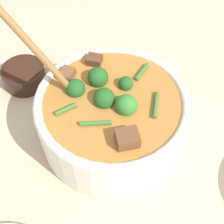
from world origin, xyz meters
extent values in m
plane|color=#C6B293|center=(0.00, 0.00, 0.00)|extent=(4.00, 4.00, 0.00)
cylinder|color=white|center=(0.00, 0.00, 0.05)|extent=(0.27, 0.27, 0.10)
torus|color=white|center=(0.00, 0.00, 0.10)|extent=(0.27, 0.27, 0.02)
cylinder|color=#B27533|center=(0.00, 0.00, 0.08)|extent=(0.25, 0.25, 0.06)
sphere|color=#387F33|center=(-0.02, -0.02, 0.11)|extent=(0.04, 0.04, 0.04)
cylinder|color=#6B9956|center=(-0.02, -0.02, 0.09)|extent=(0.01, 0.01, 0.02)
sphere|color=#235B23|center=(0.03, 0.06, 0.11)|extent=(0.03, 0.03, 0.03)
cylinder|color=#6B9956|center=(0.03, 0.06, 0.09)|extent=(0.01, 0.01, 0.02)
sphere|color=#235B23|center=(0.03, -0.03, 0.11)|extent=(0.03, 0.03, 0.03)
cylinder|color=#6B9956|center=(0.03, -0.03, 0.09)|extent=(0.01, 0.01, 0.01)
sphere|color=#235B23|center=(0.00, 0.01, 0.11)|extent=(0.04, 0.04, 0.04)
cylinder|color=#6B9956|center=(0.00, 0.01, 0.09)|extent=(0.01, 0.01, 0.02)
sphere|color=#235B23|center=(0.05, 0.02, 0.12)|extent=(0.04, 0.04, 0.04)
cylinder|color=#6B9956|center=(0.05, 0.02, 0.09)|extent=(0.01, 0.01, 0.02)
cube|color=brown|center=(0.10, 0.02, 0.11)|extent=(0.03, 0.03, 0.02)
cube|color=brown|center=(0.07, 0.07, 0.11)|extent=(0.04, 0.03, 0.02)
cube|color=brown|center=(-0.09, -0.01, 0.11)|extent=(0.03, 0.04, 0.03)
cylinder|color=#3D7533|center=(-0.02, -0.07, 0.11)|extent=(0.05, 0.02, 0.01)
cylinder|color=#3D7533|center=(-0.01, 0.08, 0.11)|extent=(0.02, 0.04, 0.01)
cylinder|color=#3D7533|center=(0.06, -0.06, 0.11)|extent=(0.04, 0.03, 0.01)
cylinder|color=#3D7533|center=(-0.05, 0.03, 0.11)|extent=(0.01, 0.05, 0.01)
ellipsoid|color=olive|center=(0.03, 0.06, 0.10)|extent=(0.04, 0.03, 0.01)
cylinder|color=olive|center=(0.05, 0.11, 0.19)|extent=(0.06, 0.12, 0.19)
cylinder|color=black|center=(0.16, 0.17, 0.02)|extent=(0.09, 0.09, 0.04)
cylinder|color=#381E14|center=(0.16, 0.17, 0.04)|extent=(0.08, 0.08, 0.01)
camera|label=1|loc=(-0.33, 0.05, 0.52)|focal=50.00mm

